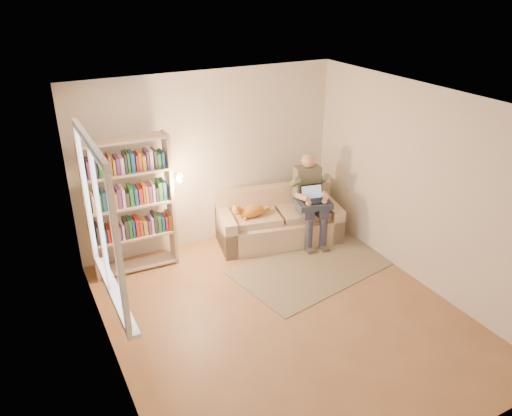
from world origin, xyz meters
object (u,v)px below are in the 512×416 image
sofa (278,222)px  laptop (312,197)px  person (310,194)px  bookshelf (130,200)px  cat (252,211)px

sofa → laptop: (0.37, -0.35, 0.49)m
person → bookshelf: size_ratio=0.72×
person → cat: person is taller
person → laptop: person is taller
bookshelf → cat: bearing=-3.9°
cat → bookshelf: size_ratio=0.33×
person → cat: size_ratio=2.19×
cat → person: bearing=-1.7°
person → laptop: size_ratio=3.55×
cat → bookshelf: (-1.72, 0.18, 0.46)m
person → bookshelf: bearing=-176.7°
cat → laptop: (0.83, -0.33, 0.18)m
person → bookshelf: (-2.60, 0.40, 0.29)m
cat → bookshelf: bearing=-174.1°
laptop → bookshelf: size_ratio=0.20×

